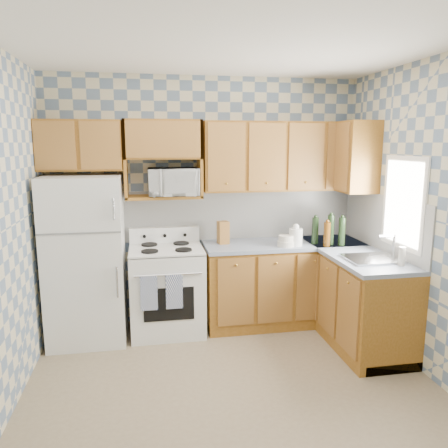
# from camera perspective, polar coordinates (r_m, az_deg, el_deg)

# --- Properties ---
(floor) EXTENTS (3.40, 3.40, 0.00)m
(floor) POSITION_cam_1_polar(r_m,az_deg,el_deg) (3.82, 1.36, -20.95)
(floor) COLOR #78654A
(floor) RESTS_ON ground
(back_wall) EXTENTS (3.40, 0.02, 2.70)m
(back_wall) POSITION_cam_1_polar(r_m,az_deg,el_deg) (4.88, -2.37, 2.94)
(back_wall) COLOR slate
(back_wall) RESTS_ON ground
(right_wall) EXTENTS (0.02, 3.20, 2.70)m
(right_wall) POSITION_cam_1_polar(r_m,az_deg,el_deg) (4.02, 25.92, 0.24)
(right_wall) COLOR slate
(right_wall) RESTS_ON ground
(backsplash_back) EXTENTS (2.60, 0.02, 0.56)m
(backsplash_back) POSITION_cam_1_polar(r_m,az_deg,el_deg) (4.96, 2.25, 1.31)
(backsplash_back) COLOR white
(backsplash_back) RESTS_ON back_wall
(backsplash_right) EXTENTS (0.02, 1.60, 0.56)m
(backsplash_right) POSITION_cam_1_polar(r_m,az_deg,el_deg) (4.70, 19.97, 0.16)
(backsplash_right) COLOR white
(backsplash_right) RESTS_ON right_wall
(refrigerator) EXTENTS (0.75, 0.70, 1.68)m
(refrigerator) POSITION_cam_1_polar(r_m,az_deg,el_deg) (4.63, -17.58, -4.42)
(refrigerator) COLOR silver
(refrigerator) RESTS_ON floor
(stove_body) EXTENTS (0.76, 0.65, 0.90)m
(stove_body) POSITION_cam_1_polar(r_m,az_deg,el_deg) (4.73, -7.44, -8.63)
(stove_body) COLOR silver
(stove_body) RESTS_ON floor
(cooktop) EXTENTS (0.76, 0.65, 0.02)m
(cooktop) POSITION_cam_1_polar(r_m,az_deg,el_deg) (4.60, -7.58, -3.26)
(cooktop) COLOR silver
(cooktop) RESTS_ON stove_body
(backguard) EXTENTS (0.76, 0.08, 0.17)m
(backguard) POSITION_cam_1_polar(r_m,az_deg,el_deg) (4.84, -7.77, -1.40)
(backguard) COLOR silver
(backguard) RESTS_ON cooktop
(dish_towel_left) EXTENTS (0.16, 0.02, 0.35)m
(dish_towel_left) POSITION_cam_1_polar(r_m,az_deg,el_deg) (4.36, -9.78, -8.88)
(dish_towel_left) COLOR navy
(dish_towel_left) RESTS_ON stove_body
(dish_towel_right) EXTENTS (0.16, 0.02, 0.35)m
(dish_towel_right) POSITION_cam_1_polar(r_m,az_deg,el_deg) (4.37, -6.51, -8.76)
(dish_towel_right) COLOR navy
(dish_towel_right) RESTS_ON stove_body
(base_cabinets_back) EXTENTS (1.75, 0.60, 0.88)m
(base_cabinets_back) POSITION_cam_1_polar(r_m,az_deg,el_deg) (4.98, 7.74, -7.76)
(base_cabinets_back) COLOR brown
(base_cabinets_back) RESTS_ON floor
(base_cabinets_right) EXTENTS (0.60, 1.60, 0.88)m
(base_cabinets_right) POSITION_cam_1_polar(r_m,az_deg,el_deg) (4.75, 16.33, -9.00)
(base_cabinets_right) COLOR brown
(base_cabinets_right) RESTS_ON floor
(countertop_back) EXTENTS (1.77, 0.63, 0.04)m
(countertop_back) POSITION_cam_1_polar(r_m,az_deg,el_deg) (4.85, 7.89, -2.61)
(countertop_back) COLOR slate
(countertop_back) RESTS_ON base_cabinets_back
(countertop_right) EXTENTS (0.63, 1.60, 0.04)m
(countertop_right) POSITION_cam_1_polar(r_m,az_deg,el_deg) (4.62, 16.56, -3.61)
(countertop_right) COLOR slate
(countertop_right) RESTS_ON base_cabinets_right
(upper_cabinets_back) EXTENTS (1.75, 0.33, 0.74)m
(upper_cabinets_back) POSITION_cam_1_polar(r_m,az_deg,el_deg) (4.86, 7.66, 8.74)
(upper_cabinets_back) COLOR brown
(upper_cabinets_back) RESTS_ON back_wall
(upper_cabinets_fridge) EXTENTS (0.82, 0.33, 0.50)m
(upper_cabinets_fridge) POSITION_cam_1_polar(r_m,az_deg,el_deg) (4.66, -18.26, 9.72)
(upper_cabinets_fridge) COLOR brown
(upper_cabinets_fridge) RESTS_ON back_wall
(upper_cabinets_right) EXTENTS (0.33, 0.70, 0.74)m
(upper_cabinets_right) POSITION_cam_1_polar(r_m,az_deg,el_deg) (4.95, 16.26, 8.46)
(upper_cabinets_right) COLOR brown
(upper_cabinets_right) RESTS_ON right_wall
(microwave_shelf) EXTENTS (0.80, 0.33, 0.03)m
(microwave_shelf) POSITION_cam_1_polar(r_m,az_deg,el_deg) (4.66, -7.83, 3.55)
(microwave_shelf) COLOR brown
(microwave_shelf) RESTS_ON back_wall
(microwave) EXTENTS (0.53, 0.36, 0.29)m
(microwave) POSITION_cam_1_polar(r_m,az_deg,el_deg) (4.62, -6.67, 5.49)
(microwave) COLOR silver
(microwave) RESTS_ON microwave_shelf
(sink) EXTENTS (0.48, 0.40, 0.03)m
(sink) POSITION_cam_1_polar(r_m,az_deg,el_deg) (4.32, 18.72, -4.38)
(sink) COLOR #B7B7BC
(sink) RESTS_ON countertop_right
(window) EXTENTS (0.02, 0.66, 0.86)m
(window) POSITION_cam_1_polar(r_m,az_deg,el_deg) (4.36, 22.41, 2.57)
(window) COLOR silver
(window) RESTS_ON right_wall
(bottle_0) EXTENTS (0.07, 0.07, 0.32)m
(bottle_0) POSITION_cam_1_polar(r_m,az_deg,el_deg) (4.80, 13.76, -0.74)
(bottle_0) COLOR black
(bottle_0) RESTS_ON countertop_back
(bottle_1) EXTENTS (0.07, 0.07, 0.30)m
(bottle_1) POSITION_cam_1_polar(r_m,az_deg,el_deg) (4.79, 15.13, -0.96)
(bottle_1) COLOR black
(bottle_1) RESTS_ON countertop_back
(bottle_2) EXTENTS (0.07, 0.07, 0.28)m
(bottle_2) POSITION_cam_1_polar(r_m,az_deg,el_deg) (4.90, 15.16, -0.83)
(bottle_2) COLOR #522D0B
(bottle_2) RESTS_ON countertop_back
(bottle_3) EXTENTS (0.07, 0.07, 0.26)m
(bottle_3) POSITION_cam_1_polar(r_m,az_deg,el_deg) (4.72, 13.29, -1.31)
(bottle_3) COLOR #522D0B
(bottle_3) RESTS_ON countertop_back
(bottle_4) EXTENTS (0.07, 0.07, 0.29)m
(bottle_4) POSITION_cam_1_polar(r_m,az_deg,el_deg) (4.80, 11.82, -0.86)
(bottle_4) COLOR black
(bottle_4) RESTS_ON countertop_back
(knife_block) EXTENTS (0.13, 0.13, 0.24)m
(knife_block) POSITION_cam_1_polar(r_m,az_deg,el_deg) (4.71, -0.12, -1.11)
(knife_block) COLOR brown
(knife_block) RESTS_ON countertop_back
(electric_kettle) EXTENTS (0.14, 0.14, 0.18)m
(electric_kettle) POSITION_cam_1_polar(r_m,az_deg,el_deg) (4.69, 9.34, -1.70)
(electric_kettle) COLOR silver
(electric_kettle) RESTS_ON countertop_back
(food_containers) EXTENTS (0.18, 0.18, 0.12)m
(food_containers) POSITION_cam_1_polar(r_m,az_deg,el_deg) (4.65, 8.07, -2.19)
(food_containers) COLOR beige
(food_containers) RESTS_ON countertop_back
(soap_bottle) EXTENTS (0.06, 0.06, 0.17)m
(soap_bottle) POSITION_cam_1_polar(r_m,az_deg,el_deg) (4.19, 22.22, -3.93)
(soap_bottle) COLOR beige
(soap_bottle) RESTS_ON countertop_right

